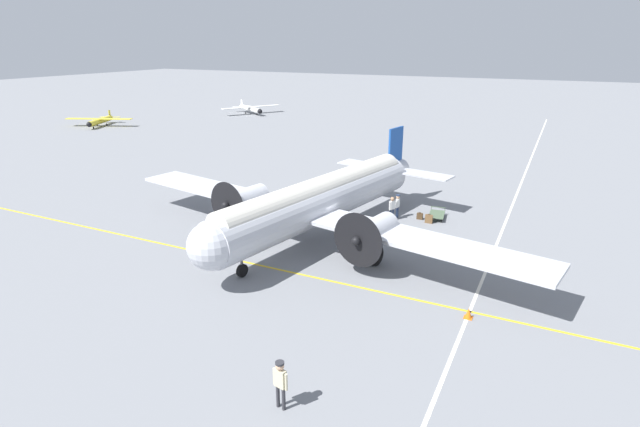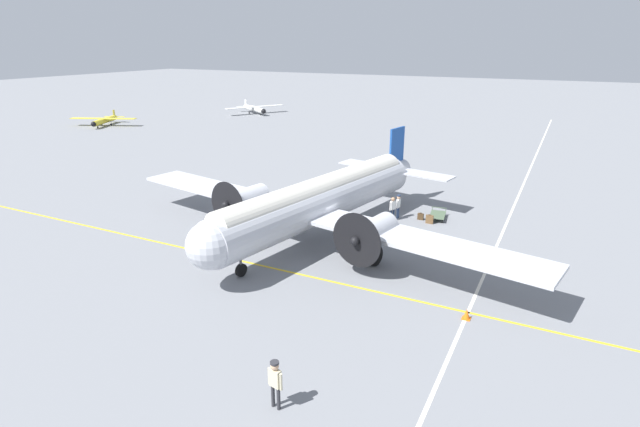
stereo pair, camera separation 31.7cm
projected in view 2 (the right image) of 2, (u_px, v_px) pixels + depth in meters
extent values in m
plane|color=slate|center=(320.00, 238.00, 30.79)|extent=(300.00, 300.00, 0.00)
cube|color=gold|center=(278.00, 269.00, 26.58)|extent=(120.00, 0.16, 0.01)
cube|color=silver|center=(486.00, 270.00, 26.56)|extent=(0.16, 120.00, 0.01)
cylinder|color=silver|center=(320.00, 202.00, 30.02)|extent=(5.69, 17.22, 2.49)
cylinder|color=silver|center=(320.00, 191.00, 29.80)|extent=(4.80, 16.26, 1.74)
sphere|color=silver|center=(210.00, 245.00, 23.64)|extent=(2.36, 2.36, 2.36)
cylinder|color=silver|center=(391.00, 172.00, 36.36)|extent=(1.98, 3.53, 1.37)
cube|color=#194799|center=(397.00, 147.00, 36.25)|extent=(0.49, 1.86, 2.86)
cube|color=silver|center=(394.00, 170.00, 36.63)|extent=(9.08, 3.33, 0.10)
cube|color=silver|center=(307.00, 212.00, 29.19)|extent=(27.91, 7.96, 0.20)
cylinder|color=silver|center=(373.00, 231.00, 26.22)|extent=(1.90, 3.12, 1.37)
cylinder|color=black|center=(356.00, 240.00, 25.03)|extent=(2.83, 0.59, 2.87)
sphere|color=black|center=(355.00, 241.00, 24.92)|extent=(0.48, 0.48, 0.48)
cylinder|color=silver|center=(246.00, 198.00, 31.71)|extent=(1.90, 3.12, 1.37)
cylinder|color=black|center=(227.00, 205.00, 30.51)|extent=(2.83, 0.59, 2.87)
sphere|color=black|center=(226.00, 205.00, 30.40)|extent=(0.48, 0.48, 0.48)
cylinder|color=#4C4C51|center=(376.00, 248.00, 26.78)|extent=(0.18, 0.18, 0.96)
cylinder|color=black|center=(375.00, 256.00, 26.93)|extent=(0.50, 1.14, 1.10)
cylinder|color=#4C4C51|center=(250.00, 212.00, 32.26)|extent=(0.18, 0.18, 0.96)
cylinder|color=black|center=(251.00, 219.00, 32.42)|extent=(0.50, 1.14, 1.10)
cylinder|color=#4C4C51|center=(241.00, 262.00, 25.55)|extent=(0.14, 0.14, 0.87)
cylinder|color=black|center=(241.00, 270.00, 25.70)|extent=(0.31, 0.72, 0.70)
cylinder|color=#2D2D33|center=(273.00, 395.00, 16.49)|extent=(0.12, 0.12, 0.85)
cylinder|color=#2D2D33|center=(279.00, 398.00, 16.35)|extent=(0.12, 0.12, 0.85)
cube|color=beige|center=(275.00, 378.00, 16.18)|extent=(0.44, 0.27, 0.64)
sphere|color=tan|center=(275.00, 366.00, 16.02)|extent=(0.28, 0.28, 0.28)
cylinder|color=beige|center=(269.00, 376.00, 16.33)|extent=(0.10, 0.10, 0.61)
cylinder|color=beige|center=(281.00, 382.00, 16.04)|extent=(0.10, 0.10, 0.61)
cube|color=maroon|center=(277.00, 374.00, 16.23)|extent=(0.05, 0.02, 0.41)
cylinder|color=#2D2D33|center=(275.00, 363.00, 15.98)|extent=(0.35, 0.35, 0.07)
cylinder|color=navy|center=(394.00, 215.00, 33.75)|extent=(0.12, 0.12, 0.80)
cylinder|color=navy|center=(391.00, 215.00, 33.61)|extent=(0.12, 0.12, 0.80)
cube|color=white|center=(393.00, 205.00, 33.45)|extent=(0.33, 0.42, 0.60)
sphere|color=tan|center=(393.00, 199.00, 33.31)|extent=(0.27, 0.27, 0.27)
cylinder|color=white|center=(395.00, 205.00, 33.60)|extent=(0.09, 0.09, 0.57)
cylinder|color=white|center=(390.00, 206.00, 33.33)|extent=(0.09, 0.09, 0.57)
cylinder|color=navy|center=(398.00, 212.00, 34.25)|extent=(0.12, 0.12, 0.79)
cylinder|color=navy|center=(397.00, 213.00, 34.06)|extent=(0.12, 0.12, 0.79)
cube|color=white|center=(398.00, 203.00, 33.93)|extent=(0.19, 0.38, 0.59)
sphere|color=tan|center=(399.00, 197.00, 33.79)|extent=(0.26, 0.26, 0.26)
cylinder|color=white|center=(399.00, 203.00, 34.14)|extent=(0.09, 0.09, 0.56)
cylinder|color=white|center=(397.00, 204.00, 33.74)|extent=(0.09, 0.09, 0.56)
cylinder|color=navy|center=(399.00, 196.00, 33.75)|extent=(0.28, 0.28, 0.07)
cube|color=#47331E|center=(421.00, 217.00, 33.92)|extent=(0.40, 0.17, 0.44)
cube|color=#312315|center=(421.00, 213.00, 33.84)|extent=(0.15, 0.12, 0.02)
cube|color=brown|center=(430.00, 219.00, 33.18)|extent=(0.50, 0.13, 0.59)
cube|color=#4A3520|center=(430.00, 215.00, 33.07)|extent=(0.18, 0.09, 0.02)
cube|color=#4C6047|center=(438.00, 215.00, 34.04)|extent=(1.25, 1.95, 0.04)
cube|color=#4C6047|center=(439.00, 208.00, 34.75)|extent=(0.99, 0.18, 0.04)
cylinder|color=#4C6047|center=(446.00, 210.00, 34.65)|extent=(0.04, 0.04, 0.22)
cylinder|color=#4C6047|center=(432.00, 208.00, 34.93)|extent=(0.04, 0.04, 0.22)
cylinder|color=black|center=(442.00, 221.00, 33.35)|extent=(0.10, 0.29, 0.28)
cylinder|color=black|center=(430.00, 220.00, 33.58)|extent=(0.10, 0.29, 0.28)
cylinder|color=black|center=(444.00, 214.00, 34.59)|extent=(0.10, 0.29, 0.28)
cylinder|color=black|center=(433.00, 213.00, 34.83)|extent=(0.10, 0.29, 0.28)
cylinder|color=white|center=(254.00, 109.00, 83.61)|extent=(6.34, 4.26, 0.84)
sphere|color=black|center=(264.00, 111.00, 80.74)|extent=(0.76, 0.76, 0.76)
cube|color=white|center=(255.00, 107.00, 83.18)|extent=(6.23, 9.41, 0.08)
cube|color=white|center=(246.00, 103.00, 86.08)|extent=(0.56, 0.37, 1.09)
cube|color=white|center=(246.00, 106.00, 86.26)|extent=(2.19, 3.16, 0.04)
cylinder|color=black|center=(261.00, 114.00, 81.86)|extent=(0.28, 0.21, 0.28)
cylinder|color=#4C4C51|center=(261.00, 114.00, 81.83)|extent=(0.06, 0.06, 0.21)
cylinder|color=black|center=(257.00, 112.00, 84.51)|extent=(0.28, 0.21, 0.28)
cylinder|color=#4C4C51|center=(257.00, 111.00, 84.48)|extent=(0.06, 0.06, 0.21)
cylinder|color=black|center=(249.00, 113.00, 83.74)|extent=(0.28, 0.21, 0.28)
cylinder|color=#4C4C51|center=(249.00, 112.00, 83.70)|extent=(0.06, 0.06, 0.21)
cylinder|color=yellow|center=(105.00, 121.00, 71.60)|extent=(3.17, 6.10, 0.77)
sphere|color=black|center=(93.00, 124.00, 68.50)|extent=(0.69, 0.69, 0.69)
cube|color=yellow|center=(103.00, 118.00, 71.16)|extent=(9.08, 4.60, 0.08)
cube|color=yellow|center=(114.00, 113.00, 74.31)|extent=(0.27, 0.54, 1.00)
cube|color=yellow|center=(114.00, 117.00, 74.47)|extent=(3.03, 1.66, 0.04)
cylinder|color=black|center=(98.00, 127.00, 69.69)|extent=(0.18, 0.29, 0.28)
cylinder|color=#4C4C51|center=(98.00, 126.00, 69.65)|extent=(0.06, 0.06, 0.21)
cylinder|color=black|center=(111.00, 124.00, 72.09)|extent=(0.18, 0.29, 0.28)
cylinder|color=#4C4C51|center=(111.00, 124.00, 72.05)|extent=(0.06, 0.06, 0.21)
cylinder|color=black|center=(102.00, 124.00, 72.17)|extent=(0.18, 0.29, 0.28)
cylinder|color=#4C4C51|center=(102.00, 124.00, 72.14)|extent=(0.06, 0.06, 0.21)
cube|color=orange|center=(466.00, 318.00, 21.85)|extent=(0.37, 0.37, 0.03)
cone|color=orange|center=(467.00, 314.00, 21.78)|extent=(0.31, 0.31, 0.49)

